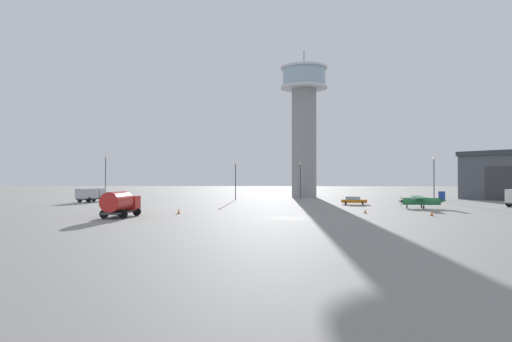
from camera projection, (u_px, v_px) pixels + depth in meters
ground_plane at (287, 218)px, 54.20m from camera, size 400.00×400.00×0.00m
control_tower at (304, 118)px, 111.61m from camera, size 11.03×11.03×34.90m
airplane_green at (422, 200)px, 70.78m from camera, size 6.91×8.81×2.59m
truck_box_silver at (90, 194)px, 89.37m from camera, size 4.19×6.16×2.58m
truck_fuel_tanker_red at (120, 203)px, 55.06m from camera, size 3.52×6.58×3.04m
car_orange at (354, 200)px, 80.89m from camera, size 4.58×2.78×1.37m
light_post_west at (235, 177)px, 97.59m from camera, size 0.44×0.44×7.75m
light_post_east at (300, 177)px, 100.32m from camera, size 0.44×0.44×7.86m
light_post_north at (106, 173)px, 106.18m from camera, size 0.44×0.44×9.51m
light_post_centre at (434, 175)px, 92.64m from camera, size 0.44×0.44×8.56m
traffic_cone_near_left at (432, 213)px, 57.17m from camera, size 0.36×0.36×0.72m
traffic_cone_near_right at (179, 211)px, 60.24m from camera, size 0.36×0.36×0.74m
traffic_cone_mid_apron at (365, 211)px, 61.35m from camera, size 0.36×0.36×0.58m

